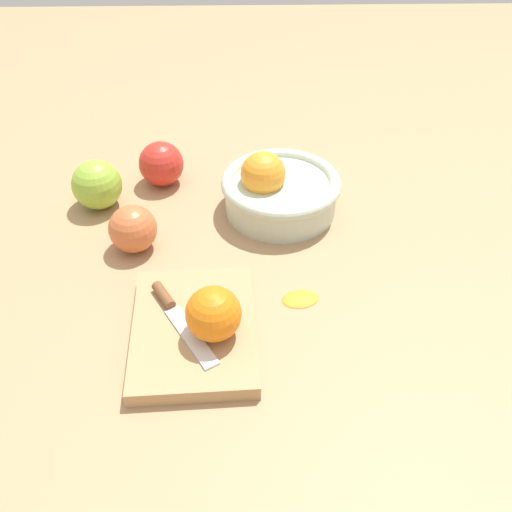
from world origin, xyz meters
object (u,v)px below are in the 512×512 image
at_px(bowl, 279,190).
at_px(knife, 175,312).
at_px(apple_front_left, 161,164).
at_px(cutting_board, 194,330).
at_px(apple_front_left_3, 133,229).
at_px(apple_front_left_2, 97,185).
at_px(orange_on_board, 213,314).

bearing_deg(bowl, knife, -29.85).
height_order(bowl, apple_front_left, bowl).
height_order(bowl, cutting_board, bowl).
distance_m(bowl, cutting_board, 0.30).
height_order(bowl, apple_front_left_3, bowl).
relative_size(apple_front_left, apple_front_left_3, 1.07).
bearing_deg(apple_front_left_3, apple_front_left_2, -146.70).
xyz_separation_m(bowl, apple_front_left_2, (-0.02, -0.29, 0.00)).
bearing_deg(apple_front_left, apple_front_left_2, -56.52).
xyz_separation_m(bowl, apple_front_left, (-0.08, -0.20, -0.00)).
distance_m(knife, apple_front_left_2, 0.31).
relative_size(cutting_board, apple_front_left_3, 2.87).
xyz_separation_m(cutting_board, apple_front_left, (-0.35, -0.08, 0.03)).
bearing_deg(bowl, apple_front_left, -112.89).
bearing_deg(apple_front_left_3, cutting_board, 29.09).
height_order(cutting_board, apple_front_left, apple_front_left).
relative_size(knife, apple_front_left_3, 1.98).
height_order(cutting_board, knife, knife).
xyz_separation_m(knife, apple_front_left_3, (-0.16, -0.07, 0.01)).
bearing_deg(cutting_board, apple_front_left, -167.98).
xyz_separation_m(bowl, apple_front_left_3, (0.09, -0.22, -0.00)).
height_order(orange_on_board, apple_front_left_3, orange_on_board).
xyz_separation_m(orange_on_board, apple_front_left, (-0.37, -0.10, -0.02)).
bearing_deg(knife, apple_front_left, -171.39).
bearing_deg(apple_front_left, orange_on_board, 15.59).
xyz_separation_m(knife, apple_front_left, (-0.34, -0.05, 0.01)).
relative_size(orange_on_board, apple_front_left, 0.90).
distance_m(bowl, apple_front_left_2, 0.29).
bearing_deg(apple_front_left_2, apple_front_left, 123.48).
height_order(cutting_board, apple_front_left_3, apple_front_left_3).
relative_size(cutting_board, apple_front_left_2, 2.55).
bearing_deg(apple_front_left_3, apple_front_left, 172.15).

